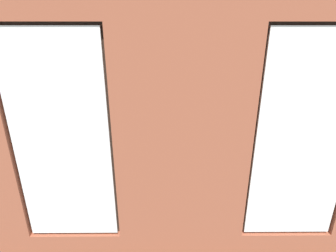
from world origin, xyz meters
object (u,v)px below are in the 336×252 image
object	(u,v)px
remote_gray	(133,142)
potted_plant_mid_room_small	(208,128)
table_plant_small	(146,133)
remote_black	(154,139)
couch_by_window	(188,211)
potted_plant_corner_near_left	(252,105)
couch_left	(279,148)
potted_plant_between_couches	(285,188)
media_console	(52,151)
potted_plant_near_tv	(55,156)
coffee_table	(154,142)
cup_ceramic	(160,140)
potted_plant_beside_window_right	(56,197)
remote_silver	(174,137)
potted_plant_by_left_couch	(244,121)
tv_flatscreen	(48,123)

from	to	relation	value
remote_gray	potted_plant_mid_room_small	size ratio (longest dim) A/B	0.27
table_plant_small	remote_black	size ratio (longest dim) A/B	1.25
couch_by_window	potted_plant_corner_near_left	size ratio (longest dim) A/B	1.47
couch_left	couch_by_window	bearing A→B (deg)	-45.91
table_plant_small	potted_plant_between_couches	bearing A→B (deg)	132.42
remote_black	potted_plant_between_couches	distance (m)	2.94
media_console	potted_plant_near_tv	xyz separation A→B (m)	(-0.55, 1.07, 0.44)
couch_left	potted_plant_corner_near_left	bearing A→B (deg)	176.97
coffee_table	cup_ceramic	xyz separation A→B (m)	(-0.12, 0.12, 0.10)
table_plant_small	potted_plant_beside_window_right	size ratio (longest dim) A/B	0.16
potted_plant_beside_window_right	couch_left	bearing A→B (deg)	-151.24
remote_silver	media_console	bearing A→B (deg)	105.38
media_console	potted_plant_mid_room_small	distance (m)	3.63
couch_by_window	potted_plant_between_couches	world-z (taller)	potted_plant_between_couches
remote_silver	coffee_table	bearing A→B (deg)	116.28
media_console	potted_plant_beside_window_right	xyz separation A→B (m)	(-1.00, 2.18, 0.40)
table_plant_small	potted_plant_near_tv	distance (m)	2.01
table_plant_small	remote_silver	size ratio (longest dim) A/B	1.25
potted_plant_near_tv	potted_plant_by_left_couch	xyz separation A→B (m)	(-3.96, -2.44, -0.25)
couch_by_window	potted_plant_near_tv	size ratio (longest dim) A/B	1.71
potted_plant_near_tv	media_console	bearing A→B (deg)	-62.81
couch_by_window	cup_ceramic	size ratio (longest dim) A/B	16.83
remote_black	potted_plant_beside_window_right	xyz separation A→B (m)	(1.21, 2.37, 0.21)
couch_left	remote_black	world-z (taller)	couch_left
couch_left	remote_gray	size ratio (longest dim) A/B	11.22
coffee_table	remote_black	world-z (taller)	remote_black
potted_plant_near_tv	potted_plant_beside_window_right	xyz separation A→B (m)	(-0.45, 1.11, -0.04)
couch_by_window	potted_plant_beside_window_right	size ratio (longest dim) A/B	1.34
remote_black	couch_by_window	bearing A→B (deg)	113.50
remote_black	potted_plant_mid_room_small	size ratio (longest dim) A/B	0.27
potted_plant_between_couches	potted_plant_by_left_couch	distance (m)	3.42
potted_plant_between_couches	potted_plant_near_tv	bearing A→B (deg)	-14.88
coffee_table	potted_plant_near_tv	world-z (taller)	potted_plant_near_tv
potted_plant_beside_window_right	remote_black	bearing A→B (deg)	-116.98
table_plant_small	remote_gray	size ratio (longest dim) A/B	1.25
potted_plant_between_couches	potted_plant_corner_near_left	xyz separation A→B (m)	(-0.93, -4.45, -0.08)
remote_gray	tv_flatscreen	xyz separation A→B (m)	(1.74, 0.07, 0.45)
potted_plant_corner_near_left	table_plant_small	bearing A→B (deg)	34.95
potted_plant_beside_window_right	couch_by_window	bearing A→B (deg)	-176.72
tv_flatscreen	potted_plant_near_tv	xyz separation A→B (m)	(-0.55, 1.07, -0.20)
potted_plant_by_left_couch	potted_plant_corner_near_left	size ratio (longest dim) A/B	0.52
couch_left	potted_plant_mid_room_small	distance (m)	1.71
cup_ceramic	potted_plant_beside_window_right	xyz separation A→B (m)	(1.33, 2.25, 0.17)
coffee_table	cup_ceramic	distance (m)	0.20
couch_left	potted_plant_near_tv	bearing A→B (deg)	-76.22
remote_black	potted_plant_near_tv	size ratio (longest dim) A/B	0.16
remote_black	potted_plant_between_couches	world-z (taller)	potted_plant_between_couches
couch_left	table_plant_small	xyz separation A→B (m)	(2.90, -0.33, 0.22)
coffee_table	potted_plant_near_tv	xyz separation A→B (m)	(1.66, 1.27, 0.32)
table_plant_small	remote_gray	bearing A→B (deg)	39.07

